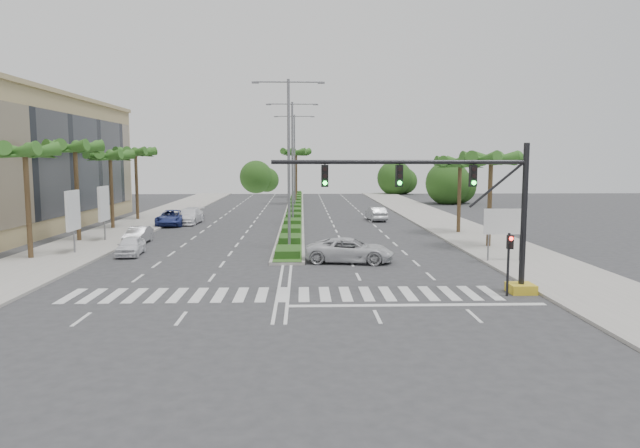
{
  "coord_description": "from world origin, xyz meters",
  "views": [
    {
      "loc": [
        0.92,
        -26.67,
        6.43
      ],
      "look_at": [
        1.88,
        3.44,
        3.0
      ],
      "focal_mm": 32.0,
      "sensor_mm": 36.0,
      "label": 1
    }
  ],
  "objects_px": {
    "car_parked_c": "(172,218)",
    "car_crossing": "(350,250)",
    "car_parked_d": "(189,216)",
    "car_right": "(376,214)",
    "car_parked_b": "(138,235)",
    "car_parked_a": "(131,246)"
  },
  "relations": [
    {
      "from": "car_parked_d",
      "to": "car_parked_b",
      "type": "bearing_deg",
      "value": -90.99
    },
    {
      "from": "car_parked_a",
      "to": "car_parked_d",
      "type": "xyz_separation_m",
      "value": [
        0.25,
        18.78,
        0.13
      ]
    },
    {
      "from": "car_parked_b",
      "to": "car_parked_d",
      "type": "height_order",
      "value": "car_parked_d"
    },
    {
      "from": "car_parked_d",
      "to": "car_right",
      "type": "relative_size",
      "value": 1.21
    },
    {
      "from": "car_crossing",
      "to": "car_right",
      "type": "bearing_deg",
      "value": -1.93
    },
    {
      "from": "car_crossing",
      "to": "car_right",
      "type": "xyz_separation_m",
      "value": [
        4.8,
        24.24,
        -0.04
      ]
    },
    {
      "from": "car_parked_c",
      "to": "car_crossing",
      "type": "relative_size",
      "value": 0.98
    },
    {
      "from": "car_parked_c",
      "to": "car_crossing",
      "type": "distance_m",
      "value": 25.82
    },
    {
      "from": "car_parked_a",
      "to": "car_parked_c",
      "type": "distance_m",
      "value": 17.46
    },
    {
      "from": "car_parked_d",
      "to": "car_right",
      "type": "height_order",
      "value": "car_parked_d"
    },
    {
      "from": "car_parked_a",
      "to": "car_parked_b",
      "type": "relative_size",
      "value": 0.95
    },
    {
      "from": "car_parked_a",
      "to": "car_parked_d",
      "type": "height_order",
      "value": "car_parked_d"
    },
    {
      "from": "car_parked_c",
      "to": "car_right",
      "type": "distance_m",
      "value": 20.87
    },
    {
      "from": "car_parked_a",
      "to": "car_right",
      "type": "height_order",
      "value": "car_right"
    },
    {
      "from": "car_parked_b",
      "to": "car_parked_d",
      "type": "bearing_deg",
      "value": 85.02
    },
    {
      "from": "car_parked_a",
      "to": "car_parked_b",
      "type": "distance_m",
      "value": 5.46
    },
    {
      "from": "car_parked_a",
      "to": "car_right",
      "type": "bearing_deg",
      "value": 43.58
    },
    {
      "from": "car_parked_d",
      "to": "car_crossing",
      "type": "xyz_separation_m",
      "value": [
        14.28,
        -21.84,
        -0.01
      ]
    },
    {
      "from": "car_parked_b",
      "to": "car_parked_c",
      "type": "height_order",
      "value": "car_parked_c"
    },
    {
      "from": "car_parked_a",
      "to": "car_crossing",
      "type": "xyz_separation_m",
      "value": [
        14.54,
        -3.06,
        0.12
      ]
    },
    {
      "from": "car_parked_b",
      "to": "car_parked_d",
      "type": "distance_m",
      "value": 13.48
    },
    {
      "from": "car_parked_a",
      "to": "car_parked_c",
      "type": "height_order",
      "value": "car_parked_c"
    }
  ]
}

